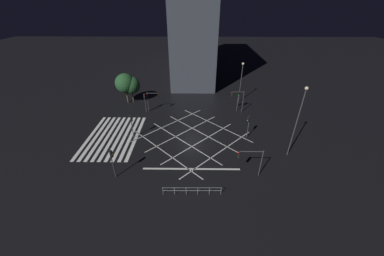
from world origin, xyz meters
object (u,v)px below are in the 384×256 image
at_px(traffic_light_se_cross, 112,158).
at_px(traffic_light_median_south, 132,122).
at_px(traffic_light_ne_cross, 249,157).
at_px(traffic_light_nw_cross, 237,97).
at_px(traffic_light_median_north, 248,122).
at_px(traffic_light_sw_main, 145,99).
at_px(street_lamp_east, 242,76).
at_px(traffic_light_nw_main, 238,97).
at_px(street_lamp_west, 299,115).
at_px(street_tree_near, 125,83).
at_px(street_tree_far, 131,85).
at_px(traffic_light_sw_cross, 154,98).

distance_m(traffic_light_se_cross, traffic_light_median_south, 8.38).
relative_size(traffic_light_ne_cross, traffic_light_nw_cross, 0.90).
height_order(traffic_light_median_north, traffic_light_sw_main, traffic_light_sw_main).
xyz_separation_m(traffic_light_se_cross, street_lamp_east, (-21.92, 18.53, 2.72)).
bearing_deg(traffic_light_nw_main, street_lamp_west, 19.85).
bearing_deg(street_lamp_west, street_tree_near, -122.66).
height_order(traffic_light_nw_cross, traffic_light_nw_main, traffic_light_nw_cross).
bearing_deg(traffic_light_se_cross, traffic_light_sw_main, 88.93).
bearing_deg(traffic_light_ne_cross, traffic_light_median_south, -26.98).
xyz_separation_m(traffic_light_nw_cross, traffic_light_median_north, (8.54, 0.29, -0.39)).
distance_m(street_tree_near, street_tree_far, 1.20).
bearing_deg(traffic_light_nw_main, traffic_light_sw_cross, -88.83).
distance_m(traffic_light_nw_cross, street_lamp_west, 14.15).
bearing_deg(street_lamp_east, traffic_light_sw_cross, -74.95).
relative_size(traffic_light_ne_cross, traffic_light_sw_cross, 0.98).
xyz_separation_m(street_lamp_west, street_tree_far, (-17.32, -25.54, -2.69)).
bearing_deg(traffic_light_median_north, street_tree_near, -30.39).
bearing_deg(traffic_light_nw_cross, traffic_light_sw_main, 1.24).
height_order(traffic_light_median_south, street_lamp_west, street_lamp_west).
bearing_deg(traffic_light_sw_cross, traffic_light_ne_cross, -50.96).
bearing_deg(traffic_light_median_south, traffic_light_nw_main, 28.47).
distance_m(traffic_light_sw_cross, traffic_light_se_cross, 17.56).
bearing_deg(traffic_light_nw_cross, traffic_light_ne_cross, 85.07).
bearing_deg(street_tree_far, traffic_light_nw_cross, 77.54).
height_order(traffic_light_nw_cross, street_tree_near, street_tree_near).
xyz_separation_m(traffic_light_median_north, street_lamp_east, (-13.11, 1.10, 2.89)).
relative_size(traffic_light_median_south, street_lamp_west, 0.40).
bearing_deg(street_lamp_west, traffic_light_median_south, -99.84).
height_order(traffic_light_ne_cross, street_tree_near, street_tree_near).
distance_m(traffic_light_sw_cross, traffic_light_nw_main, 15.56).
height_order(traffic_light_ne_cross, traffic_light_sw_main, traffic_light_sw_main).
bearing_deg(traffic_light_median_south, traffic_light_sw_main, 88.88).
distance_m(traffic_light_median_south, street_tree_far, 13.94).
height_order(traffic_light_sw_cross, traffic_light_sw_main, traffic_light_sw_cross).
relative_size(traffic_light_sw_cross, traffic_light_sw_main, 1.02).
xyz_separation_m(traffic_light_ne_cross, traffic_light_se_cross, (0.47, -15.68, 0.07)).
distance_m(traffic_light_se_cross, traffic_light_nw_main, 24.92).
relative_size(traffic_light_nw_cross, traffic_light_median_south, 1.06).
distance_m(traffic_light_median_south, traffic_light_sw_main, 8.61).
bearing_deg(traffic_light_median_south, traffic_light_median_north, 1.45).
distance_m(traffic_light_median_north, traffic_light_sw_main, 18.97).
relative_size(traffic_light_median_north, street_tree_near, 0.62).
xyz_separation_m(traffic_light_sw_cross, street_lamp_east, (-4.47, 16.62, 2.75)).
relative_size(traffic_light_sw_main, street_lamp_east, 0.46).
distance_m(traffic_light_sw_cross, street_lamp_west, 24.32).
height_order(traffic_light_se_cross, traffic_light_nw_main, traffic_light_nw_main).
height_order(traffic_light_median_north, street_tree_near, street_tree_near).
relative_size(traffic_light_sw_cross, traffic_light_se_cross, 0.96).
bearing_deg(street_lamp_west, traffic_light_nw_main, -160.15).
height_order(traffic_light_sw_cross, street_tree_far, street_tree_far).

